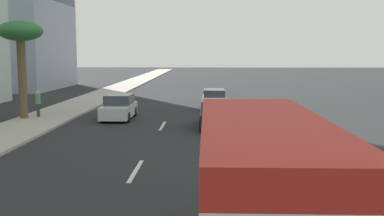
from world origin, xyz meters
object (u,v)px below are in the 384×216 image
(minibus_lead, at_px, (262,200))
(car_third, at_px, (119,107))
(palm_tree, at_px, (20,37))
(car_fourth, at_px, (216,114))
(pedestrian_mid_block, at_px, (38,102))
(car_second, at_px, (214,100))

(minibus_lead, xyz_separation_m, car_third, (21.57, 6.72, -0.99))
(palm_tree, bearing_deg, car_third, -82.69)
(minibus_lead, xyz_separation_m, car_fourth, (18.31, 0.43, -0.98))
(car_fourth, bearing_deg, pedestrian_mid_block, 75.10)
(car_second, xyz_separation_m, car_third, (-5.48, 6.34, 0.03))
(car_third, distance_m, palm_tree, 7.61)
(car_fourth, xyz_separation_m, pedestrian_mid_block, (3.09, 11.63, 0.33))
(car_third, xyz_separation_m, palm_tree, (-0.77, 6.04, 4.56))
(minibus_lead, xyz_separation_m, palm_tree, (20.80, 12.76, 3.57))
(car_second, height_order, car_fourth, car_fourth)
(minibus_lead, distance_m, palm_tree, 24.66)
(car_second, relative_size, palm_tree, 0.74)
(palm_tree, bearing_deg, car_second, -63.20)
(palm_tree, bearing_deg, minibus_lead, -148.46)
(minibus_lead, relative_size, car_third, 1.55)
(minibus_lead, bearing_deg, car_second, 0.82)
(car_second, bearing_deg, car_fourth, 179.74)
(car_second, distance_m, pedestrian_mid_block, 12.96)
(car_second, bearing_deg, palm_tree, 116.80)
(minibus_lead, distance_m, car_second, 27.07)
(minibus_lead, relative_size, pedestrian_mid_block, 3.94)
(car_second, relative_size, car_fourth, 1.03)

